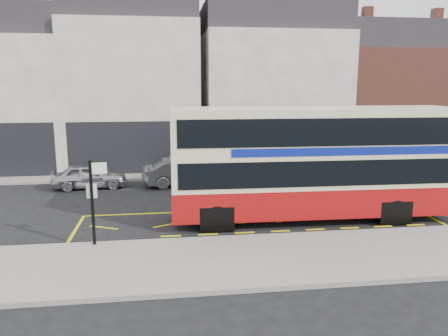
{
  "coord_description": "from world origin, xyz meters",
  "views": [
    {
      "loc": [
        -3.6,
        -14.59,
        5.35
      ],
      "look_at": [
        -1.36,
        2.0,
        2.1
      ],
      "focal_mm": 35.0,
      "sensor_mm": 36.0,
      "label": 1
    }
  ],
  "objects": [
    {
      "name": "ground",
      "position": [
        0.0,
        0.0,
        0.0
      ],
      "size": [
        120.0,
        120.0,
        0.0
      ],
      "primitive_type": "plane",
      "color": "black",
      "rests_on": "ground"
    },
    {
      "name": "pavement",
      "position": [
        0.0,
        -2.3,
        0.07
      ],
      "size": [
        40.0,
        4.0,
        0.15
      ],
      "primitive_type": "cube",
      "color": "gray",
      "rests_on": "ground"
    },
    {
      "name": "kerb",
      "position": [
        0.0,
        -0.38,
        0.07
      ],
      "size": [
        40.0,
        0.15,
        0.15
      ],
      "primitive_type": "cube",
      "color": "gray",
      "rests_on": "ground"
    },
    {
      "name": "far_pavement",
      "position": [
        0.0,
        11.0,
        0.07
      ],
      "size": [
        50.0,
        3.0,
        0.15
      ],
      "primitive_type": "cube",
      "color": "gray",
      "rests_on": "ground"
    },
    {
      "name": "road_markings",
      "position": [
        0.0,
        1.6,
        0.01
      ],
      "size": [
        14.0,
        3.4,
        0.01
      ],
      "primitive_type": null,
      "color": "#DAD60B",
      "rests_on": "ground"
    },
    {
      "name": "terrace_far_left",
      "position": [
        -13.5,
        14.99,
        4.82
      ],
      "size": [
        8.0,
        8.01,
        10.8
      ],
      "color": "white",
      "rests_on": "ground"
    },
    {
      "name": "terrace_left",
      "position": [
        -5.5,
        14.99,
        5.32
      ],
      "size": [
        8.0,
        8.01,
        11.8
      ],
      "color": "white",
      "rests_on": "ground"
    },
    {
      "name": "terrace_green_shop",
      "position": [
        3.5,
        14.99,
        5.07
      ],
      "size": [
        9.0,
        8.01,
        11.3
      ],
      "color": "white",
      "rests_on": "ground"
    },
    {
      "name": "terrace_right",
      "position": [
        12.5,
        14.99,
        4.57
      ],
      "size": [
        9.0,
        8.01,
        10.3
      ],
      "color": "brown",
      "rests_on": "ground"
    },
    {
      "name": "double_decker_bus",
      "position": [
        2.17,
        1.62,
        2.34
      ],
      "size": [
        11.17,
        2.79,
        4.44
      ],
      "rotation": [
        0.0,
        0.0,
        -0.02
      ],
      "color": "beige",
      "rests_on": "ground"
    },
    {
      "name": "bus_stop_post",
      "position": [
        -5.94,
        -0.52,
        1.85
      ],
      "size": [
        0.7,
        0.13,
        2.82
      ],
      "rotation": [
        0.0,
        0.0,
        0.08
      ],
      "color": "black",
      "rests_on": "pavement"
    },
    {
      "name": "car_silver",
      "position": [
        -7.56,
        8.22,
        0.64
      ],
      "size": [
        3.84,
        1.75,
        1.28
      ],
      "primitive_type": "imported",
      "rotation": [
        0.0,
        0.0,
        1.64
      ],
      "color": "#A3A2A7",
      "rests_on": "ground"
    },
    {
      "name": "car_grey",
      "position": [
        -2.6,
        8.26,
        0.73
      ],
      "size": [
        4.66,
        2.32,
        1.47
      ],
      "primitive_type": "imported",
      "rotation": [
        0.0,
        0.0,
        1.75
      ],
      "color": "#464A4E",
      "rests_on": "ground"
    },
    {
      "name": "car_white",
      "position": [
        9.39,
        9.34,
        0.73
      ],
      "size": [
        5.36,
        3.19,
        1.46
      ],
      "primitive_type": "imported",
      "rotation": [
        0.0,
        0.0,
        1.81
      ],
      "color": "silver",
      "rests_on": "ground"
    },
    {
      "name": "street_tree_right",
      "position": [
        4.78,
        10.88,
        3.17
      ],
      "size": [
        2.16,
        2.16,
        4.66
      ],
      "color": "black",
      "rests_on": "ground"
    }
  ]
}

